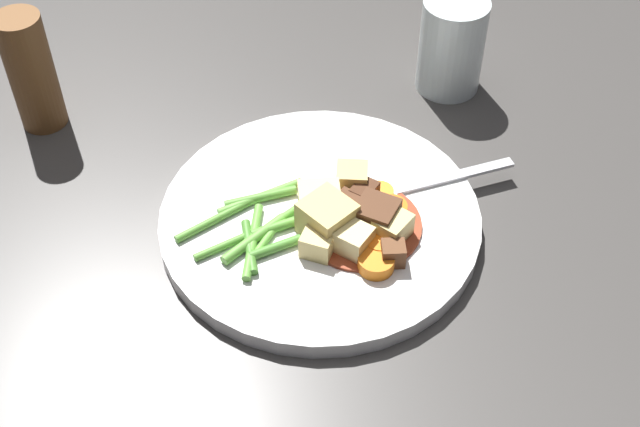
% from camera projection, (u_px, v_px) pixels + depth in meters
% --- Properties ---
extents(ground_plane, '(3.00, 3.00, 0.00)m').
position_uv_depth(ground_plane, '(320.00, 226.00, 0.75)').
color(ground_plane, '#423F3D').
extents(dinner_plate, '(0.28, 0.28, 0.02)m').
position_uv_depth(dinner_plate, '(320.00, 220.00, 0.74)').
color(dinner_plate, white).
rests_on(dinner_plate, ground_plane).
extents(stew_sauce, '(0.10, 0.10, 0.00)m').
position_uv_depth(stew_sauce, '(361.00, 225.00, 0.73)').
color(stew_sauce, '#93381E').
rests_on(stew_sauce, dinner_plate).
extents(carrot_slice_0, '(0.03, 0.03, 0.01)m').
position_uv_depth(carrot_slice_0, '(376.00, 263.00, 0.69)').
color(carrot_slice_0, orange).
rests_on(carrot_slice_0, dinner_plate).
extents(carrot_slice_1, '(0.04, 0.04, 0.01)m').
position_uv_depth(carrot_slice_1, '(339.00, 238.00, 0.71)').
color(carrot_slice_1, orange).
rests_on(carrot_slice_1, dinner_plate).
extents(carrot_slice_2, '(0.03, 0.03, 0.01)m').
position_uv_depth(carrot_slice_2, '(324.00, 201.00, 0.74)').
color(carrot_slice_2, orange).
rests_on(carrot_slice_2, dinner_plate).
extents(carrot_slice_3, '(0.03, 0.03, 0.01)m').
position_uv_depth(carrot_slice_3, '(392.00, 212.00, 0.73)').
color(carrot_slice_3, orange).
rests_on(carrot_slice_3, dinner_plate).
extents(carrot_slice_4, '(0.03, 0.03, 0.01)m').
position_uv_depth(carrot_slice_4, '(380.00, 244.00, 0.70)').
color(carrot_slice_4, orange).
rests_on(carrot_slice_4, dinner_plate).
extents(carrot_slice_5, '(0.04, 0.04, 0.01)m').
position_uv_depth(carrot_slice_5, '(373.00, 209.00, 0.73)').
color(carrot_slice_5, orange).
rests_on(carrot_slice_5, dinner_plate).
extents(carrot_slice_6, '(0.03, 0.03, 0.01)m').
position_uv_depth(carrot_slice_6, '(379.00, 194.00, 0.75)').
color(carrot_slice_6, orange).
rests_on(carrot_slice_6, dinner_plate).
extents(potato_chunk_0, '(0.04, 0.04, 0.03)m').
position_uv_depth(potato_chunk_0, '(323.00, 206.00, 0.72)').
color(potato_chunk_0, '#EAD68C').
rests_on(potato_chunk_0, dinner_plate).
extents(potato_chunk_1, '(0.03, 0.03, 0.02)m').
position_uv_depth(potato_chunk_1, '(352.00, 179.00, 0.75)').
color(potato_chunk_1, '#DBBC6B').
rests_on(potato_chunk_1, dinner_plate).
extents(potato_chunk_2, '(0.04, 0.04, 0.02)m').
position_uv_depth(potato_chunk_2, '(392.00, 228.00, 0.71)').
color(potato_chunk_2, '#E5CC7A').
rests_on(potato_chunk_2, dinner_plate).
extents(potato_chunk_3, '(0.04, 0.04, 0.02)m').
position_uv_depth(potato_chunk_3, '(353.00, 240.00, 0.70)').
color(potato_chunk_3, '#EAD68C').
rests_on(potato_chunk_3, dinner_plate).
extents(potato_chunk_4, '(0.05, 0.05, 0.03)m').
position_uv_depth(potato_chunk_4, '(327.00, 219.00, 0.71)').
color(potato_chunk_4, '#DBBC6B').
rests_on(potato_chunk_4, dinner_plate).
extents(potato_chunk_5, '(0.03, 0.03, 0.02)m').
position_uv_depth(potato_chunk_5, '(321.00, 243.00, 0.70)').
color(potato_chunk_5, '#E5CC7A').
rests_on(potato_chunk_5, dinner_plate).
extents(meat_chunk_0, '(0.03, 0.03, 0.02)m').
position_uv_depth(meat_chunk_0, '(346.00, 221.00, 0.72)').
color(meat_chunk_0, brown).
rests_on(meat_chunk_0, dinner_plate).
extents(meat_chunk_1, '(0.03, 0.03, 0.02)m').
position_uv_depth(meat_chunk_1, '(349.00, 203.00, 0.73)').
color(meat_chunk_1, '#56331E').
rests_on(meat_chunk_1, dinner_plate).
extents(meat_chunk_2, '(0.02, 0.02, 0.02)m').
position_uv_depth(meat_chunk_2, '(393.00, 253.00, 0.69)').
color(meat_chunk_2, brown).
rests_on(meat_chunk_2, dinner_plate).
extents(meat_chunk_3, '(0.04, 0.04, 0.03)m').
position_uv_depth(meat_chunk_3, '(376.00, 217.00, 0.71)').
color(meat_chunk_3, '#56331E').
rests_on(meat_chunk_3, dinner_plate).
extents(meat_chunk_4, '(0.03, 0.03, 0.02)m').
position_uv_depth(meat_chunk_4, '(364.00, 194.00, 0.74)').
color(meat_chunk_4, '#4C2B19').
rests_on(meat_chunk_4, dinner_plate).
extents(green_bean_0, '(0.01, 0.08, 0.01)m').
position_uv_depth(green_bean_0, '(253.00, 242.00, 0.71)').
color(green_bean_0, '#66AD42').
rests_on(green_bean_0, dinner_plate).
extents(green_bean_1, '(0.08, 0.04, 0.01)m').
position_uv_depth(green_bean_1, '(298.00, 220.00, 0.73)').
color(green_bean_1, '#599E38').
rests_on(green_bean_1, dinner_plate).
extents(green_bean_2, '(0.05, 0.06, 0.01)m').
position_uv_depth(green_bean_2, '(254.00, 239.00, 0.71)').
color(green_bean_2, '#66AD42').
rests_on(green_bean_2, dinner_plate).
extents(green_bean_3, '(0.05, 0.03, 0.01)m').
position_uv_depth(green_bean_3, '(280.00, 246.00, 0.71)').
color(green_bean_3, '#4C8E33').
rests_on(green_bean_3, dinner_plate).
extents(green_bean_4, '(0.07, 0.05, 0.01)m').
position_uv_depth(green_bean_4, '(261.00, 197.00, 0.74)').
color(green_bean_4, '#66AD42').
rests_on(green_bean_4, dinner_plate).
extents(green_bean_5, '(0.05, 0.03, 0.01)m').
position_uv_depth(green_bean_5, '(223.00, 246.00, 0.71)').
color(green_bean_5, '#599E38').
rests_on(green_bean_5, dinner_plate).
extents(green_bean_6, '(0.07, 0.06, 0.01)m').
position_uv_depth(green_bean_6, '(216.00, 219.00, 0.73)').
color(green_bean_6, '#599E38').
rests_on(green_bean_6, dinner_plate).
extents(green_bean_7, '(0.03, 0.05, 0.01)m').
position_uv_depth(green_bean_7, '(269.00, 236.00, 0.71)').
color(green_bean_7, '#66AD42').
rests_on(green_bean_7, dinner_plate).
extents(green_bean_8, '(0.02, 0.06, 0.01)m').
position_uv_depth(green_bean_8, '(249.00, 247.00, 0.70)').
color(green_bean_8, '#4C8E33').
rests_on(green_bean_8, dinner_plate).
extents(green_bean_9, '(0.06, 0.03, 0.01)m').
position_uv_depth(green_bean_9, '(261.00, 197.00, 0.74)').
color(green_bean_9, '#599E38').
rests_on(green_bean_9, dinner_plate).
extents(green_bean_10, '(0.05, 0.05, 0.01)m').
position_uv_depth(green_bean_10, '(279.00, 221.00, 0.73)').
color(green_bean_10, '#599E38').
rests_on(green_bean_10, dinner_plate).
extents(fork, '(0.17, 0.08, 0.00)m').
position_uv_depth(fork, '(417.00, 186.00, 0.76)').
color(fork, silver).
rests_on(fork, dinner_plate).
extents(water_glass, '(0.07, 0.07, 0.10)m').
position_uv_depth(water_glass, '(452.00, 45.00, 0.85)').
color(water_glass, silver).
rests_on(water_glass, ground_plane).
extents(pepper_mill, '(0.04, 0.04, 0.12)m').
position_uv_depth(pepper_mill, '(31.00, 72.00, 0.80)').
color(pepper_mill, brown).
rests_on(pepper_mill, ground_plane).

